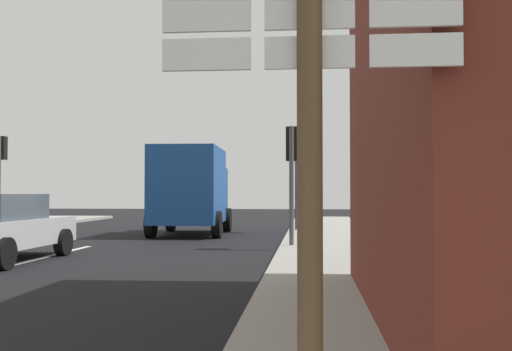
{
  "coord_description": "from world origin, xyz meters",
  "views": [
    {
      "loc": [
        6.1,
        -4.2,
        1.5
      ],
      "look_at": [
        4.78,
        10.78,
        1.93
      ],
      "focal_mm": 41.93,
      "sensor_mm": 36.0,
      "label": 1
    }
  ],
  "objects_px": {
    "delivery_truck": "(191,188)",
    "traffic_light_near_right": "(292,159)",
    "route_sign_post": "(310,101)",
    "traffic_light_far_right": "(297,158)",
    "traffic_light_far_left": "(1,161)"
  },
  "relations": [
    {
      "from": "traffic_light_far_right",
      "to": "delivery_truck",
      "type": "bearing_deg",
      "value": -161.07
    },
    {
      "from": "traffic_light_near_right",
      "to": "traffic_light_far_right",
      "type": "height_order",
      "value": "traffic_light_far_right"
    },
    {
      "from": "delivery_truck",
      "to": "route_sign_post",
      "type": "distance_m",
      "value": 18.14
    },
    {
      "from": "delivery_truck",
      "to": "traffic_light_near_right",
      "type": "relative_size",
      "value": 1.57
    },
    {
      "from": "delivery_truck",
      "to": "traffic_light_far_right",
      "type": "height_order",
      "value": "traffic_light_far_right"
    },
    {
      "from": "delivery_truck",
      "to": "traffic_light_far_right",
      "type": "xyz_separation_m",
      "value": [
        3.72,
        1.27,
        1.15
      ]
    },
    {
      "from": "route_sign_post",
      "to": "traffic_light_far_right",
      "type": "relative_size",
      "value": 0.84
    },
    {
      "from": "route_sign_post",
      "to": "traffic_light_far_right",
      "type": "bearing_deg",
      "value": 91.36
    },
    {
      "from": "delivery_truck",
      "to": "route_sign_post",
      "type": "xyz_separation_m",
      "value": [
        4.17,
        -17.65,
        0.35
      ]
    },
    {
      "from": "traffic_light_far_left",
      "to": "traffic_light_far_right",
      "type": "bearing_deg",
      "value": 1.27
    },
    {
      "from": "route_sign_post",
      "to": "traffic_light_near_right",
      "type": "distance_m",
      "value": 12.44
    },
    {
      "from": "traffic_light_near_right",
      "to": "traffic_light_far_left",
      "type": "xyz_separation_m",
      "value": [
        -11.32,
        6.24,
        0.32
      ]
    },
    {
      "from": "traffic_light_near_right",
      "to": "traffic_light_far_left",
      "type": "relative_size",
      "value": 0.88
    },
    {
      "from": "route_sign_post",
      "to": "traffic_light_far_left",
      "type": "height_order",
      "value": "traffic_light_far_left"
    },
    {
      "from": "delivery_truck",
      "to": "traffic_light_near_right",
      "type": "height_order",
      "value": "traffic_light_near_right"
    }
  ]
}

